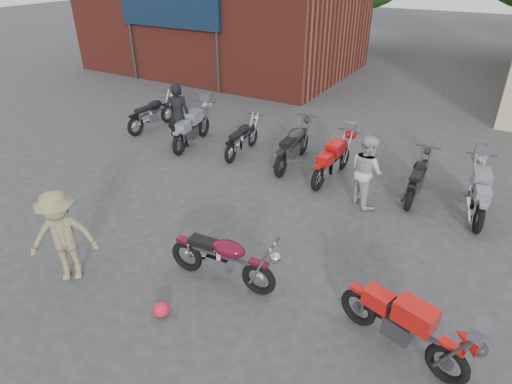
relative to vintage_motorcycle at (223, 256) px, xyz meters
The scene contains 15 objects.
ground 0.65m from the vintage_motorcycle, 86.07° to the right, with size 90.00×90.00×0.00m, color #323235.
brick_building 16.43m from the vintage_motorcycle, 123.26° to the left, with size 12.00×8.00×4.00m, color maroon.
vintage_motorcycle is the anchor object (origin of this frame).
sportbike 3.05m from the vintage_motorcycle, ahead, with size 1.96×0.65×1.14m, color red, non-canonical shape.
helmet 1.32m from the vintage_motorcycle, 109.42° to the right, with size 0.27×0.27×0.24m, color red.
person_dark 6.34m from the vintage_motorcycle, 135.73° to the left, with size 0.69×0.45×1.90m, color black.
person_light 4.07m from the vintage_motorcycle, 71.97° to the left, with size 0.81×0.63×1.67m, color #B2B2AE.
person_tan 2.75m from the vintage_motorcycle, 152.76° to the right, with size 1.12×0.64×1.74m, color #837651.
row_bike_0 8.04m from the vintage_motorcycle, 140.48° to the left, with size 2.00×0.66×1.16m, color black, non-canonical shape.
row_bike_1 6.33m from the vintage_motorcycle, 132.32° to the left, with size 2.09×0.69×1.21m, color gray, non-canonical shape.
row_bike_2 5.54m from the vintage_motorcycle, 118.29° to the left, with size 1.81×0.60×1.05m, color black, non-canonical shape.
row_bike_3 5.06m from the vintage_motorcycle, 102.07° to the left, with size 2.16×0.71×1.25m, color #242427, non-canonical shape.
row_bike_4 4.69m from the vintage_motorcycle, 87.90° to the left, with size 1.99×0.66×1.15m, color red, non-canonical shape.
row_bike_5 5.31m from the vintage_motorcycle, 65.09° to the left, with size 1.88×0.62×1.09m, color black, non-canonical shape.
row_bike_6 5.87m from the vintage_motorcycle, 52.86° to the left, with size 2.05×0.68×1.19m, color gray, non-canonical shape.
Camera 1 is at (3.38, -4.44, 5.09)m, focal length 30.00 mm.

